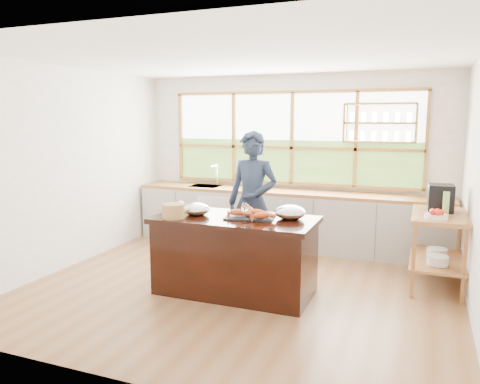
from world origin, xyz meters
The scene contains 18 objects.
ground_plane centered at (0.00, 0.00, 0.00)m, with size 5.00×5.00×0.00m, color olive.
room_shell centered at (0.02, 0.51, 1.75)m, with size 5.02×4.52×2.71m.
back_counter centered at (-0.02, 1.94, 0.45)m, with size 4.90×0.63×0.90m.
right_shelf_unit centered at (2.19, 0.89, 0.60)m, with size 0.62×1.10×0.90m.
island centered at (0.00, -0.20, 0.45)m, with size 1.85×0.90×0.90m.
cook centered at (-0.07, 0.58, 0.93)m, with size 0.68×0.45×1.86m, color #1D283D.
potted_plant centered at (-0.66, 2.00, 1.03)m, with size 0.13×0.09×0.25m, color slate.
cutting_board centered at (-0.51, 1.94, 0.91)m, with size 0.40×0.30×0.01m, color #65B847.
espresso_machine centered at (2.19, 1.04, 1.06)m, with size 0.29×0.31×0.33m, color black.
wine_bottle centered at (2.24, 0.75, 1.04)m, with size 0.07×0.07×0.29m, color #90B254.
fruit_bowl centered at (2.14, 0.57, 0.94)m, with size 0.25×0.25×0.11m.
slate_board centered at (0.17, -0.14, 0.91)m, with size 0.55×0.40×0.02m, color black.
lobster_pile centered at (0.19, -0.15, 0.96)m, with size 0.52×0.44×0.08m.
mixing_bowl_left centered at (-0.48, -0.22, 0.97)m, with size 0.31×0.31×0.15m, color silver.
mixing_bowl_right centered at (0.61, -0.04, 0.97)m, with size 0.34×0.34×0.17m, color silver.
wine_glass centered at (0.21, -0.42, 1.06)m, with size 0.08×0.08×0.22m.
wicker_basket centered at (-0.64, -0.48, 0.98)m, with size 0.25×0.25×0.16m, color #AA7A42.
parchment_roll centered at (-0.83, 0.01, 0.94)m, with size 0.08×0.08×0.30m, color silver.
Camera 1 is at (1.97, -5.04, 2.03)m, focal length 35.00 mm.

